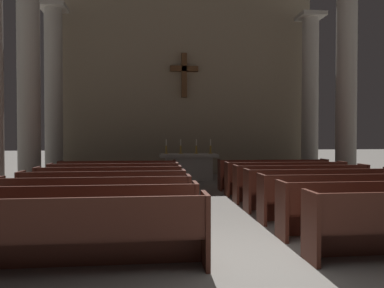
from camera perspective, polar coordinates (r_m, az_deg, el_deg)
The scene contains 24 objects.
ground_plane at distance 5.13m, azimuth 10.21°, elevation -17.83°, with size 80.00×80.00×0.00m, color gray.
pew_left_row_1 at distance 4.87m, azimuth -18.51°, elevation -13.04°, with size 3.44×0.50×0.95m.
pew_left_row_2 at distance 5.92m, azimuth -16.21°, elevation -10.48°, with size 3.44×0.50×0.95m.
pew_left_row_3 at distance 6.98m, azimuth -14.63°, elevation -8.69°, with size 3.44×0.50×0.95m.
pew_left_row_4 at distance 8.04m, azimuth -13.47°, elevation -7.36°, with size 3.44×0.50×0.95m.
pew_left_row_5 at distance 9.12m, azimuth -12.60°, elevation -6.35°, with size 3.44×0.50×0.95m.
pew_left_row_6 at distance 10.20m, azimuth -11.91°, elevation -5.55°, with size 3.44×0.50×0.95m.
pew_left_row_7 at distance 11.28m, azimuth -11.35°, elevation -4.90°, with size 3.44×0.50×0.95m.
pew_right_row_2 at distance 6.94m, azimuth 27.16°, elevation -8.83°, with size 3.44×0.50×0.95m.
pew_right_row_3 at distance 7.86m, azimuth 22.75°, elevation -7.62°, with size 3.44×0.50×0.95m.
pew_right_row_4 at distance 8.82m, azimuth 19.29°, elevation -6.64°, with size 3.44×0.50×0.95m.
pew_right_row_5 at distance 9.81m, azimuth 16.54°, elevation -5.84°, with size 3.44×0.50×0.95m.
pew_right_row_6 at distance 10.82m, azimuth 14.30°, elevation -5.17°, with size 3.44×0.50×0.95m.
pew_right_row_7 at distance 11.84m, azimuth 12.44°, elevation -4.61°, with size 3.44×0.50×0.95m.
column_left_third at distance 12.53m, azimuth -23.94°, elevation 8.47°, with size 1.01×1.01×6.73m.
column_right_third at distance 13.62m, azimuth 22.76°, elevation 7.89°, with size 1.01×1.01×6.73m.
column_left_fourth at distance 15.28m, azimuth -20.62°, elevation 7.16°, with size 1.01×1.01×6.73m.
column_right_fourth at distance 16.18m, azimuth 17.79°, elevation 6.84°, with size 1.01×1.01×6.73m.
altar at distance 14.06m, azimuth -0.54°, elevation -3.44°, with size 2.20×0.90×1.01m.
candlestick_outer_left at distance 13.97m, azimuth -4.01°, elevation -0.81°, with size 0.16×0.16×0.56m.
candlestick_inner_left at distance 14.00m, azimuth -1.76°, elevation -0.81°, with size 0.16×0.16×0.56m.
candlestick_inner_right at distance 14.06m, azimuth 0.67°, elevation -0.80°, with size 0.16×0.16×0.56m.
candlestick_outer_right at distance 14.14m, azimuth 2.89°, elevation -0.79°, with size 0.16×0.16×0.56m.
apse_with_cross at distance 16.36m, azimuth -1.31°, elevation 9.09°, with size 11.39×0.48×7.83m.
Camera 1 is at (-1.37, -4.65, 1.67)m, focal length 34.46 mm.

